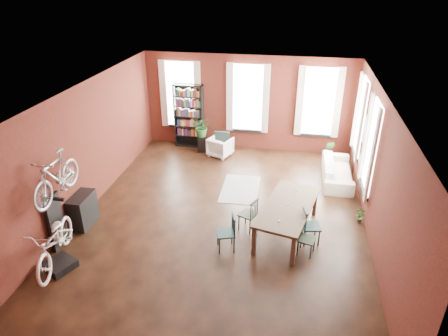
% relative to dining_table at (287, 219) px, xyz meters
% --- Properties ---
extents(room, '(9.00, 9.04, 3.22)m').
position_rel_dining_table_xyz_m(room, '(-1.36, 0.99, 1.75)').
color(room, black).
rests_on(room, ground).
extents(dining_table, '(1.53, 2.45, 0.78)m').
position_rel_dining_table_xyz_m(dining_table, '(0.00, 0.00, 0.00)').
color(dining_table, '#4E3E2F').
rests_on(dining_table, ground).
extents(dining_chair_a, '(0.50, 0.50, 0.86)m').
position_rel_dining_table_xyz_m(dining_chair_a, '(-1.30, -0.84, 0.04)').
color(dining_chair_a, '#183335').
rests_on(dining_chair_a, ground).
extents(dining_chair_b, '(0.50, 0.50, 0.83)m').
position_rel_dining_table_xyz_m(dining_chair_b, '(-0.92, 0.02, 0.02)').
color(dining_chair_b, black).
rests_on(dining_chair_b, ground).
extents(dining_chair_c, '(0.44, 0.44, 0.77)m').
position_rel_dining_table_xyz_m(dining_chair_c, '(0.46, -0.68, -0.00)').
color(dining_chair_c, black).
rests_on(dining_chair_c, ground).
extents(dining_chair_d, '(0.48, 0.48, 0.87)m').
position_rel_dining_table_xyz_m(dining_chair_d, '(0.55, -0.24, 0.05)').
color(dining_chair_d, '#193637').
rests_on(dining_chair_d, ground).
extents(bookshelf, '(1.00, 0.32, 2.20)m').
position_rel_dining_table_xyz_m(bookshelf, '(-3.61, 4.67, 0.71)').
color(bookshelf, black).
rests_on(bookshelf, ground).
extents(white_armchair, '(0.87, 0.85, 0.71)m').
position_rel_dining_table_xyz_m(white_armchair, '(-2.39, 4.02, -0.03)').
color(white_armchair, silver).
rests_on(white_armchair, ground).
extents(cream_sofa, '(0.61, 2.08, 0.81)m').
position_rel_dining_table_xyz_m(cream_sofa, '(1.34, 2.97, 0.02)').
color(cream_sofa, beige).
rests_on(cream_sofa, ground).
extents(striped_rug, '(1.07, 1.68, 0.01)m').
position_rel_dining_table_xyz_m(striped_rug, '(-1.38, 1.89, -0.38)').
color(striped_rug, black).
rests_on(striped_rug, ground).
extents(bike_trainer, '(0.73, 0.73, 0.16)m').
position_rel_dining_table_xyz_m(bike_trainer, '(-4.60, -2.13, -0.31)').
color(bike_trainer, black).
rests_on(bike_trainer, ground).
extents(bike_wall_rack, '(0.16, 0.60, 1.30)m').
position_rel_dining_table_xyz_m(bike_wall_rack, '(-5.01, -1.43, 0.26)').
color(bike_wall_rack, black).
rests_on(bike_wall_rack, ground).
extents(console_table, '(0.40, 0.80, 0.80)m').
position_rel_dining_table_xyz_m(console_table, '(-4.89, -0.53, 0.01)').
color(console_table, black).
rests_on(console_table, ground).
extents(plant_stand, '(0.32, 0.32, 0.54)m').
position_rel_dining_table_xyz_m(plant_stand, '(-3.08, 4.26, -0.12)').
color(plant_stand, black).
rests_on(plant_stand, ground).
extents(plant_by_sofa, '(0.51, 0.75, 0.30)m').
position_rel_dining_table_xyz_m(plant_by_sofa, '(1.13, 4.33, -0.24)').
color(plant_by_sofa, '#336126').
rests_on(plant_by_sofa, ground).
extents(plant_small, '(0.31, 0.45, 0.15)m').
position_rel_dining_table_xyz_m(plant_small, '(1.76, 0.79, -0.31)').
color(plant_small, '#326026').
rests_on(plant_small, ground).
extents(bicycle_floor, '(0.87, 1.13, 1.91)m').
position_rel_dining_table_xyz_m(bicycle_floor, '(-4.61, -2.11, 0.73)').
color(bicycle_floor, silver).
rests_on(bicycle_floor, bike_trainer).
extents(bicycle_hung, '(0.47, 1.00, 1.66)m').
position_rel_dining_table_xyz_m(bicycle_hung, '(-4.76, -1.43, 1.74)').
color(bicycle_hung, '#A5A8AD').
rests_on(bicycle_hung, bike_wall_rack).
extents(plant_on_stand, '(0.75, 0.80, 0.54)m').
position_rel_dining_table_xyz_m(plant_on_stand, '(-3.06, 4.28, 0.42)').
color(plant_on_stand, '#245823').
rests_on(plant_on_stand, plant_stand).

